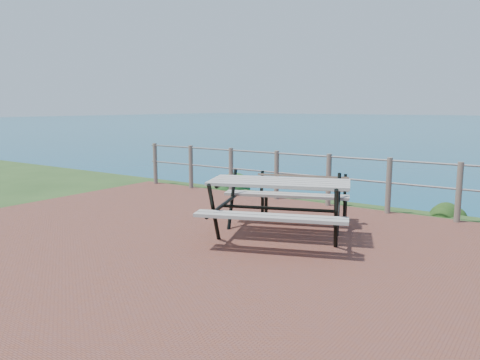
% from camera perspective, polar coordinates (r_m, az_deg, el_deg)
% --- Properties ---
extents(ground, '(10.00, 7.00, 0.12)m').
position_cam_1_polar(ground, '(6.38, -1.80, -8.49)').
color(ground, brown).
rests_on(ground, ground).
extents(safety_railing, '(9.40, 0.10, 1.00)m').
position_cam_1_polar(safety_railing, '(9.10, 10.76, 0.34)').
color(safety_railing, '#6B5B4C').
rests_on(safety_railing, ground).
extents(picnic_table, '(2.15, 1.63, 0.84)m').
position_cam_1_polar(picnic_table, '(6.78, 4.77, -2.80)').
color(picnic_table, '#A59D94').
rests_on(picnic_table, ground).
extents(park_bench, '(1.52, 0.81, 0.83)m').
position_cam_1_polar(park_bench, '(7.92, 7.83, -1.03)').
color(park_bench, brown).
rests_on(park_bench, ground).
extents(shrub_lip_west, '(0.85, 0.85, 0.62)m').
position_cam_1_polar(shrub_lip_west, '(11.20, -0.57, -0.87)').
color(shrub_lip_west, '#1F5423').
rests_on(shrub_lip_west, ground).
extents(shrub_lip_east, '(0.70, 0.70, 0.42)m').
position_cam_1_polar(shrub_lip_east, '(9.21, 24.71, -3.86)').
color(shrub_lip_east, '#1D3D12').
rests_on(shrub_lip_east, ground).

